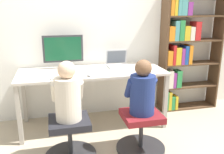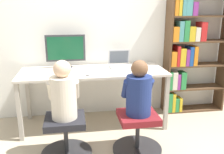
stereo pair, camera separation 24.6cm
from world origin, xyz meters
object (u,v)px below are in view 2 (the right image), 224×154
desktop_monitor (66,50)px  laptop (120,63)px  person_at_laptop (139,91)px  office_chair_left (66,137)px  keyboard (67,76)px  person_at_monitor (63,93)px  office_chair_right (138,133)px  bookshelf (188,51)px

desktop_monitor → laptop: bearing=-4.8°
desktop_monitor → person_at_laptop: 1.28m
desktop_monitor → office_chair_left: desktop_monitor is taller
desktop_monitor → office_chair_left: size_ratio=0.95×
keyboard → person_at_monitor: bearing=-93.6°
office_chair_left → person_at_monitor: (-0.00, 0.00, 0.51)m
laptop → keyboard: laptop is taller
desktop_monitor → office_chair_left: bearing=-91.2°
desktop_monitor → keyboard: bearing=-89.0°
office_chair_left → person_at_monitor: person_at_monitor is taller
keyboard → person_at_laptop: 0.92m
laptop → person_at_monitor: bearing=-131.2°
keyboard → office_chair_right: (0.77, -0.50, -0.56)m
office_chair_left → keyboard: bearing=86.5°
desktop_monitor → bookshelf: bearing=0.3°
laptop → office_chair_right: size_ratio=0.54×
person_at_laptop → bookshelf: bookshelf is taller
laptop → office_chair_left: size_ratio=0.54×
keyboard → person_at_monitor: 0.46m
office_chair_right → person_at_laptop: 0.50m
keyboard → person_at_laptop: size_ratio=0.64×
keyboard → person_at_laptop: (0.77, -0.49, -0.07)m
bookshelf → laptop: bearing=-176.0°
bookshelf → person_at_laptop: bearing=-135.9°
keyboard → bookshelf: 1.86m
laptop → person_at_laptop: person_at_laptop is taller
keyboard → person_at_monitor: size_ratio=0.62×
keyboard → person_at_laptop: bearing=-32.7°
keyboard → office_chair_left: size_ratio=0.69×
laptop → person_at_laptop: bearing=-88.1°
office_chair_left → person_at_laptop: bearing=-2.4°
desktop_monitor → person_at_laptop: bearing=-51.5°
desktop_monitor → office_chair_right: 1.48m
office_chair_right → person_at_laptop: bearing=90.0°
desktop_monitor → keyboard: size_ratio=1.39×
person_at_laptop → bookshelf: size_ratio=0.33×
office_chair_left → office_chair_right: 0.80m
person_at_laptop → bookshelf: (1.02, 0.99, 0.23)m
desktop_monitor → person_at_monitor: size_ratio=0.86×
laptop → keyboard: size_ratio=0.79×
person_at_monitor → keyboard: bearing=86.4°
keyboard → bookshelf: bookshelf is taller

